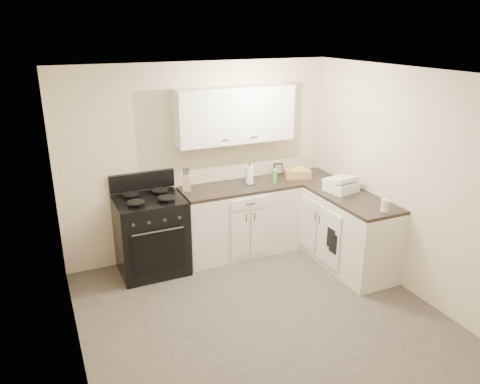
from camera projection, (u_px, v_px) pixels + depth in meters
name	position (u px, v px, depth m)	size (l,w,h in m)	color
floor	(262.00, 317.00, 4.93)	(3.60, 3.60, 0.00)	#473F38
ceiling	(266.00, 74.00, 4.09)	(3.60, 3.60, 0.00)	white
wall_back	(201.00, 161.00, 6.06)	(3.60, 3.60, 0.00)	beige
wall_right	(407.00, 183.00, 5.21)	(3.60, 3.60, 0.00)	beige
wall_left	(67.00, 240.00, 3.82)	(3.60, 3.60, 0.00)	beige
wall_front	(392.00, 301.00, 2.97)	(3.60, 3.60, 0.00)	beige
base_cabinets_back	(240.00, 220.00, 6.23)	(1.55, 0.60, 0.90)	white
base_cabinets_right	(335.00, 225.00, 6.09)	(0.60, 1.90, 0.90)	white
countertop_back	(240.00, 187.00, 6.08)	(1.55, 0.60, 0.04)	black
countertop_right	(338.00, 191.00, 5.94)	(0.60, 1.90, 0.04)	black
upper_cabinets	(235.00, 115.00, 5.90)	(1.55, 0.30, 0.70)	white
stove	(151.00, 236.00, 5.74)	(0.81, 0.69, 0.98)	black
knife_block	(186.00, 183.00, 5.84)	(0.10, 0.09, 0.21)	#D1B180
paper_towel	(249.00, 175.00, 6.10)	(0.10, 0.10, 0.24)	white
soap_bottle	(275.00, 177.00, 6.13)	(0.06, 0.06, 0.18)	green
picture_frame	(278.00, 169.00, 6.52)	(0.13, 0.02, 0.16)	black
wicker_basket	(298.00, 174.00, 6.38)	(0.34, 0.22, 0.11)	tan
countertop_grill	(341.00, 186.00, 5.85)	(0.34, 0.32, 0.13)	white
glass_jar	(385.00, 206.00, 5.20)	(0.09, 0.09, 0.14)	silver
oven_mitt_near	(333.00, 243.00, 5.62)	(0.02, 0.14, 0.25)	black
oven_mitt_far	(331.00, 238.00, 5.65)	(0.02, 0.15, 0.25)	black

